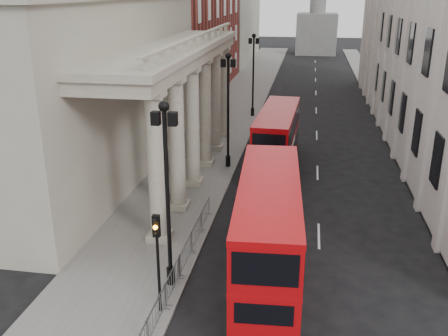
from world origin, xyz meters
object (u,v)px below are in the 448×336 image
Objects in this scene: lamp_post_mid at (228,103)px; bus_near at (268,230)px; pedestrian_b at (164,183)px; pedestrian_a at (181,161)px; lamp_post_south at (167,184)px; pedestrian_c at (196,148)px; traffic_light at (157,246)px; bus_far at (277,138)px; lamp_post_north at (253,69)px.

bus_near is (4.17, -14.62, -2.45)m from lamp_post_mid.
pedestrian_a is at bearing -87.01° from pedestrian_b.
pedestrian_c is at bearing 98.72° from lamp_post_south.
pedestrian_a is (-3.12, 15.91, -2.07)m from traffic_light.
lamp_post_mid reaches higher than bus_far.
lamp_post_south is 17.54m from pedestrian_c.
pedestrian_b is at bearing -116.17° from lamp_post_mid.
lamp_post_north reaches higher than bus_far.
bus_far is 6.27m from pedestrian_c.
lamp_post_mid is at bearing -169.34° from bus_far.
lamp_post_north is 4.53× the size of pedestrian_a.
lamp_post_mid is 4.84× the size of pedestrian_b.
pedestrian_c is (-2.60, -15.08, -3.83)m from lamp_post_north.
lamp_post_north is 31.00m from bus_near.
lamp_post_mid is 1.93× the size of traffic_light.
bus_near is at bearing 18.30° from lamp_post_south.
pedestrian_b is (-3.11, 9.67, -3.93)m from lamp_post_south.
pedestrian_c is at bearing -89.81° from pedestrian_b.
bus_near is at bearing 39.85° from traffic_light.
pedestrian_a is 3.06m from pedestrian_c.
pedestrian_a is at bearing -99.46° from lamp_post_north.
lamp_post_south is 17.09m from bus_far.
lamp_post_north is 18.76m from pedestrian_a.
lamp_post_south is 5.03m from bus_near.
lamp_post_mid reaches higher than bus_near.
pedestrian_c is at bearing -99.77° from lamp_post_north.
lamp_post_mid is 0.75× the size of bus_near.
lamp_post_south is 16.00m from lamp_post_mid.
lamp_post_north is 22.88m from pedestrian_b.
pedestrian_a is 4.22m from pedestrian_b.
lamp_post_north is at bearing 90.00° from lamp_post_mid.
pedestrian_a is (-3.02, -2.11, -3.87)m from lamp_post_mid.
bus_near reaches higher than pedestrian_c.
lamp_post_north is 4.31× the size of pedestrian_c.
bus_far is at bearing -77.10° from lamp_post_north.
lamp_post_mid is (0.00, 16.00, 0.00)m from lamp_post_south.
traffic_light reaches higher than pedestrian_b.
lamp_post_south is 1.00× the size of lamp_post_mid.
lamp_post_mid is 4.71m from pedestrian_c.
lamp_post_south reaches higher than traffic_light.
lamp_post_mid is 4.44m from bus_far.
lamp_post_north is 0.75× the size of bus_near.
lamp_post_mid is at bearing -111.93° from pedestrian_b.
bus_near is 15.14m from bus_far.
pedestrian_c is at bearing 98.10° from traffic_light.
bus_far reaches higher than pedestrian_b.
bus_near is 6.03× the size of pedestrian_a.
traffic_light is 0.42× the size of bus_far.
pedestrian_b is (-7.28, 8.29, -1.49)m from bus_near.
lamp_post_mid and lamp_post_north have the same top height.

